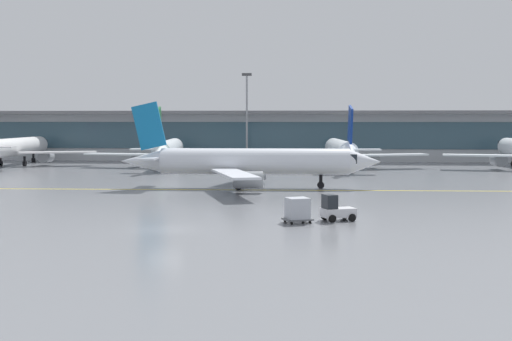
{
  "coord_description": "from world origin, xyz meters",
  "views": [
    {
      "loc": [
        10.6,
        -48.0,
        7.95
      ],
      "look_at": [
        5.21,
        17.62,
        3.0
      ],
      "focal_mm": 47.68,
      "sensor_mm": 36.0,
      "label": 1
    }
  ],
  "objects_px": {
    "gate_airplane_1": "(15,147)",
    "gate_airplane_3": "(341,150)",
    "apron_light_mast_1": "(247,114)",
    "baggage_tug": "(336,210)",
    "gate_airplane_2": "(168,149)",
    "cargo_dolly_lead": "(297,209)",
    "taxiing_regional_jet": "(252,162)"
  },
  "relations": [
    {
      "from": "gate_airplane_1",
      "to": "gate_airplane_3",
      "type": "bearing_deg",
      "value": -95.0
    },
    {
      "from": "apron_light_mast_1",
      "to": "gate_airplane_1",
      "type": "bearing_deg",
      "value": -164.37
    },
    {
      "from": "gate_airplane_1",
      "to": "apron_light_mast_1",
      "type": "height_order",
      "value": "apron_light_mast_1"
    },
    {
      "from": "baggage_tug",
      "to": "gate_airplane_2",
      "type": "bearing_deg",
      "value": 90.69
    },
    {
      "from": "gate_airplane_3",
      "to": "apron_light_mast_1",
      "type": "distance_m",
      "value": 22.39
    },
    {
      "from": "gate_airplane_2",
      "to": "cargo_dolly_lead",
      "type": "relative_size",
      "value": 11.69
    },
    {
      "from": "taxiing_regional_jet",
      "to": "baggage_tug",
      "type": "height_order",
      "value": "taxiing_regional_jet"
    },
    {
      "from": "taxiing_regional_jet",
      "to": "cargo_dolly_lead",
      "type": "relative_size",
      "value": 11.83
    },
    {
      "from": "taxiing_regional_jet",
      "to": "baggage_tug",
      "type": "relative_size",
      "value": 10.3
    },
    {
      "from": "gate_airplane_1",
      "to": "gate_airplane_2",
      "type": "bearing_deg",
      "value": -97.12
    },
    {
      "from": "gate_airplane_2",
      "to": "gate_airplane_3",
      "type": "xyz_separation_m",
      "value": [
        28.56,
        -0.37,
        0.05
      ]
    },
    {
      "from": "gate_airplane_2",
      "to": "gate_airplane_3",
      "type": "bearing_deg",
      "value": -96.41
    },
    {
      "from": "baggage_tug",
      "to": "cargo_dolly_lead",
      "type": "relative_size",
      "value": 1.15
    },
    {
      "from": "cargo_dolly_lead",
      "to": "apron_light_mast_1",
      "type": "distance_m",
      "value": 74.27
    },
    {
      "from": "gate_airplane_2",
      "to": "apron_light_mast_1",
      "type": "distance_m",
      "value": 18.85
    },
    {
      "from": "gate_airplane_2",
      "to": "cargo_dolly_lead",
      "type": "height_order",
      "value": "gate_airplane_2"
    },
    {
      "from": "gate_airplane_3",
      "to": "gate_airplane_2",
      "type": "bearing_deg",
      "value": 85.12
    },
    {
      "from": "gate_airplane_1",
      "to": "apron_light_mast_1",
      "type": "xyz_separation_m",
      "value": [
        39.34,
        11.01,
        5.82
      ]
    },
    {
      "from": "gate_airplane_1",
      "to": "gate_airplane_2",
      "type": "height_order",
      "value": "gate_airplane_1"
    },
    {
      "from": "cargo_dolly_lead",
      "to": "apron_light_mast_1",
      "type": "height_order",
      "value": "apron_light_mast_1"
    },
    {
      "from": "baggage_tug",
      "to": "apron_light_mast_1",
      "type": "distance_m",
      "value": 73.54
    },
    {
      "from": "gate_airplane_2",
      "to": "gate_airplane_3",
      "type": "distance_m",
      "value": 28.56
    },
    {
      "from": "gate_airplane_1",
      "to": "cargo_dolly_lead",
      "type": "xyz_separation_m",
      "value": [
        50.24,
        -62.03,
        -2.05
      ]
    },
    {
      "from": "gate_airplane_3",
      "to": "apron_light_mast_1",
      "type": "relative_size",
      "value": 1.85
    },
    {
      "from": "gate_airplane_1",
      "to": "gate_airplane_3",
      "type": "distance_m",
      "value": 56.08
    },
    {
      "from": "gate_airplane_3",
      "to": "baggage_tug",
      "type": "distance_m",
      "value": 58.14
    },
    {
      "from": "taxiing_regional_jet",
      "to": "gate_airplane_3",
      "type": "bearing_deg",
      "value": 68.7
    },
    {
      "from": "gate_airplane_1",
      "to": "gate_airplane_2",
      "type": "distance_m",
      "value": 27.56
    },
    {
      "from": "apron_light_mast_1",
      "to": "cargo_dolly_lead",
      "type": "bearing_deg",
      "value": -81.52
    },
    {
      "from": "cargo_dolly_lead",
      "to": "apron_light_mast_1",
      "type": "relative_size",
      "value": 0.16
    },
    {
      "from": "gate_airplane_1",
      "to": "cargo_dolly_lead",
      "type": "distance_m",
      "value": 79.85
    },
    {
      "from": "gate_airplane_2",
      "to": "gate_airplane_1",
      "type": "bearing_deg",
      "value": 79.42
    }
  ]
}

